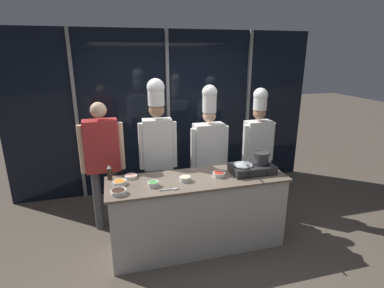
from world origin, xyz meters
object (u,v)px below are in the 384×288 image
frying_pan (243,163)px  person_guest (102,155)px  prep_bowl_scallions (153,184)px  serving_spoon_slotted (172,189)px  prep_bowl_chili_flakes (219,174)px  portable_stove (252,168)px  prep_bowl_shrimp (131,176)px  stock_pot (262,158)px  squeeze_bottle_soy (109,173)px  prep_bowl_carrots (119,182)px  prep_bowl_soy_glaze (118,192)px  prep_bowl_noodles (185,178)px  chef_line (258,140)px  chef_sous (209,144)px  chef_head (158,140)px

frying_pan → person_guest: (-1.66, 0.73, 0.02)m
prep_bowl_scallions → person_guest: (-0.54, 0.81, 0.12)m
serving_spoon_slotted → prep_bowl_chili_flakes: bearing=18.5°
prep_bowl_chili_flakes → portable_stove: bearing=2.0°
portable_stove → prep_bowl_shrimp: (-1.46, 0.23, -0.03)m
stock_pot → squeeze_bottle_soy: stock_pot is taller
prep_bowl_carrots → serving_spoon_slotted: 0.62m
portable_stove → squeeze_bottle_soy: 1.72m
frying_pan → serving_spoon_slotted: size_ratio=1.90×
prep_bowl_soy_glaze → serving_spoon_slotted: bearing=-4.3°
squeeze_bottle_soy → prep_bowl_noodles: size_ratio=1.32×
frying_pan → prep_bowl_scallions: bearing=-175.9°
prep_bowl_carrots → prep_bowl_soy_glaze: prep_bowl_soy_glaze is taller
prep_bowl_soy_glaze → portable_stove: bearing=6.2°
prep_bowl_scallions → chef_line: 1.85m
portable_stove → person_guest: 1.93m
portable_stove → prep_bowl_scallions: (-1.24, -0.08, -0.02)m
prep_bowl_shrimp → prep_bowl_soy_glaze: size_ratio=0.86×
serving_spoon_slotted → chef_sous: chef_sous is taller
portable_stove → frying_pan: 0.15m
serving_spoon_slotted → frying_pan: bearing=13.1°
frying_pan → prep_bowl_carrots: (-1.48, 0.07, -0.11)m
portable_stove → frying_pan: (-0.12, -0.00, 0.08)m
prep_bowl_chili_flakes → squeeze_bottle_soy: bearing=168.4°
frying_pan → prep_bowl_noodles: frying_pan is taller
stock_pot → prep_bowl_noodles: stock_pot is taller
person_guest → frying_pan: bearing=154.0°
prep_bowl_chili_flakes → chef_head: size_ratio=0.07×
squeeze_bottle_soy → prep_bowl_chili_flakes: squeeze_bottle_soy is taller
prep_bowl_noodles → squeeze_bottle_soy: bearing=161.5°
frying_pan → prep_bowl_scallions: 1.13m
prep_bowl_noodles → person_guest: 1.20m
prep_bowl_chili_flakes → chef_line: chef_line is taller
chef_sous → chef_line: bearing=175.5°
chef_sous → chef_line: (0.75, -0.03, 0.01)m
stock_pot → serving_spoon_slotted: 1.21m
prep_bowl_carrots → chef_line: chef_line is taller
prep_bowl_soy_glaze → stock_pot: bearing=5.8°
frying_pan → prep_bowl_carrots: size_ratio=2.70×
stock_pot → prep_bowl_shrimp: size_ratio=1.43×
prep_bowl_carrots → prep_bowl_noodles: size_ratio=1.14×
squeeze_bottle_soy → prep_bowl_scallions: 0.57m
portable_stove → prep_bowl_scallions: size_ratio=4.24×
prep_bowl_scallions → prep_bowl_chili_flakes: 0.80m
portable_stove → chef_line: bearing=58.5°
prep_bowl_chili_flakes → person_guest: 1.54m
chef_head → prep_bowl_chili_flakes: bearing=137.2°
chef_sous → serving_spoon_slotted: bearing=49.9°
stock_pot → serving_spoon_slotted: size_ratio=0.96×
squeeze_bottle_soy → chef_sous: size_ratio=0.09×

